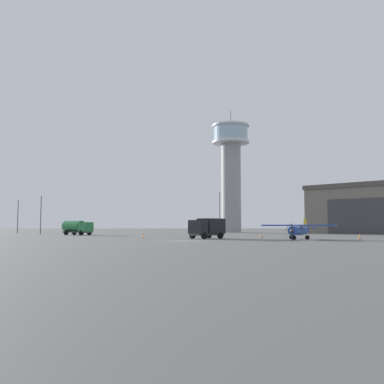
{
  "coord_description": "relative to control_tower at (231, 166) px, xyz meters",
  "views": [
    {
      "loc": [
        1.96,
        -55.27,
        1.98
      ],
      "look_at": [
        0.33,
        19.31,
        7.69
      ],
      "focal_mm": 40.48,
      "sensor_mm": 36.0,
      "label": 1
    }
  ],
  "objects": [
    {
      "name": "ground_plane",
      "position": [
        -10.06,
        -61.99,
        -18.04
      ],
      "size": [
        400.0,
        400.0,
        0.0
      ],
      "primitive_type": "plane",
      "color": "#60605E"
    },
    {
      "name": "control_tower",
      "position": [
        0.0,
        0.0,
        0.0
      ],
      "size": [
        10.05,
        10.05,
        33.42
      ],
      "color": "gray",
      "rests_on": "ground_plane"
    },
    {
      "name": "hangar",
      "position": [
        31.86,
        -16.95,
        -12.37
      ],
      "size": [
        31.99,
        31.55,
        11.3
      ],
      "rotation": [
        0.0,
        0.0,
        -2.32
      ],
      "color": "#6B665B",
      "rests_on": "ground_plane"
    },
    {
      "name": "airplane_blue",
      "position": [
        5.3,
        -57.37,
        -16.66
      ],
      "size": [
        9.52,
        7.63,
        2.97
      ],
      "rotation": [
        0.0,
        0.0,
        4.22
      ],
      "color": "#2847A8",
      "rests_on": "ground_plane"
    },
    {
      "name": "truck_fuel_tanker_green",
      "position": [
        -32.76,
        -32.0,
        -16.43
      ],
      "size": [
        7.06,
        5.92,
        2.85
      ],
      "rotation": [
        0.0,
        0.0,
        5.66
      ],
      "color": "#38383D",
      "rests_on": "ground_plane"
    },
    {
      "name": "truck_box_black",
      "position": [
        -7.22,
        -54.32,
        -16.38
      ],
      "size": [
        5.49,
        5.77,
        2.94
      ],
      "rotation": [
        0.0,
        0.0,
        3.99
      ],
      "color": "#38383D",
      "rests_on": "ground_plane"
    },
    {
      "name": "light_post_west",
      "position": [
        -44.06,
        -21.23,
        -12.8
      ],
      "size": [
        0.44,
        0.44,
        8.81
      ],
      "color": "#38383D",
      "rests_on": "ground_plane"
    },
    {
      "name": "light_post_east",
      "position": [
        -3.51,
        -8.81,
        -11.97
      ],
      "size": [
        0.44,
        0.44,
        10.42
      ],
      "color": "#38383D",
      "rests_on": "ground_plane"
    },
    {
      "name": "light_post_north",
      "position": [
        -52.67,
        -13.24,
        -13.14
      ],
      "size": [
        0.44,
        0.44,
        8.18
      ],
      "color": "#38383D",
      "rests_on": "ground_plane"
    },
    {
      "name": "traffic_cone_near_left",
      "position": [
        14.55,
        -54.58,
        -17.69
      ],
      "size": [
        0.36,
        0.36,
        0.72
      ],
      "color": "black",
      "rests_on": "ground_plane"
    },
    {
      "name": "traffic_cone_near_right",
      "position": [
        -17.21,
        -49.24,
        -17.77
      ],
      "size": [
        0.36,
        0.36,
        0.55
      ],
      "color": "black",
      "rests_on": "ground_plane"
    },
    {
      "name": "traffic_cone_mid_apron",
      "position": [
        1.24,
        -49.36,
        -17.77
      ],
      "size": [
        0.36,
        0.36,
        0.56
      ],
      "color": "black",
      "rests_on": "ground_plane"
    }
  ]
}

